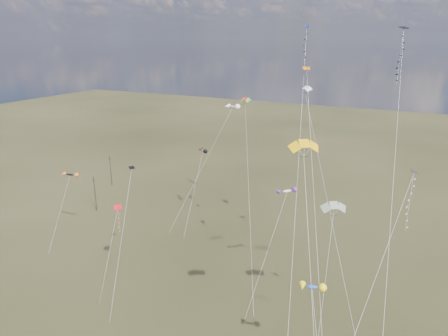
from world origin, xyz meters
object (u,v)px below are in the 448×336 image
at_px(diamond_black_high, 399,77).
at_px(novelty_black_orange, 70,175).
at_px(utility_pole_far, 111,170).
at_px(parafoil_yellow, 305,145).
at_px(utility_pole_near, 95,193).

bearing_deg(diamond_black_high, novelty_black_orange, -179.82).
distance_m(utility_pole_far, parafoil_yellow, 76.59).
xyz_separation_m(utility_pole_far, parafoil_yellow, (61.18, -39.72, 23.37)).
distance_m(utility_pole_near, parafoil_yellow, 63.52).
xyz_separation_m(utility_pole_near, parafoil_yellow, (53.18, -25.72, 23.37)).
bearing_deg(utility_pole_near, utility_pole_far, 119.74).
height_order(utility_pole_far, novelty_black_orange, novelty_black_orange).
bearing_deg(diamond_black_high, utility_pole_near, 170.25).
bearing_deg(utility_pole_far, parafoil_yellow, -32.99).
height_order(utility_pole_near, parafoil_yellow, parafoil_yellow).
distance_m(utility_pole_near, diamond_black_high, 66.74).
relative_size(utility_pole_far, diamond_black_high, 0.21).
relative_size(parafoil_yellow, novelty_black_orange, 2.20).
xyz_separation_m(utility_pole_near, diamond_black_high, (59.50, -10.22, 28.45)).
xyz_separation_m(utility_pole_near, utility_pole_far, (-8.00, 14.00, 0.00)).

